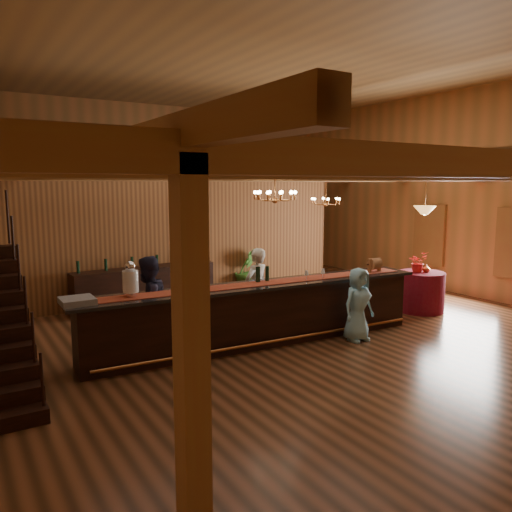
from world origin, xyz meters
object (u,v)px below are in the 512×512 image
beverage_dispenser (130,280)px  chandelier_right (326,201)px  pendant_lamp (425,210)px  tasting_bar (259,314)px  chandelier_left (275,195)px  bartender (256,289)px  round_table (421,292)px  staff_second (148,305)px  guest (358,304)px  backbar_shelf (146,287)px  raffle_drum (374,264)px  floor_plant (247,270)px

beverage_dispenser → chandelier_right: 6.81m
pendant_lamp → tasting_bar: bearing=-179.1°
chandelier_left → bartender: chandelier_left is taller
round_table → pendant_lamp: pendant_lamp is taller
round_table → tasting_bar: bearing=-179.1°
chandelier_right → staff_second: chandelier_right is taller
beverage_dispenser → chandelier_left: size_ratio=0.75×
beverage_dispenser → guest: beverage_dispenser is taller
backbar_shelf → bartender: 3.35m
raffle_drum → pendant_lamp: bearing=9.2°
bartender → beverage_dispenser: bearing=-6.1°
bartender → guest: 2.09m
staff_second → backbar_shelf: bearing=-142.3°
pendant_lamp → bartender: pendant_lamp is taller
backbar_shelf → chandelier_left: size_ratio=4.42×
backbar_shelf → chandelier_left: 4.53m
chandelier_left → raffle_drum: bearing=-11.2°
round_table → backbar_shelf: bearing=144.9°
chandelier_right → floor_plant: chandelier_right is taller
tasting_bar → pendant_lamp: pendant_lamp is taller
raffle_drum → staff_second: (-4.66, 0.86, -0.46)m
guest → floor_plant: bearing=82.2°
bartender → floor_plant: size_ratio=1.36×
pendant_lamp → floor_plant: 4.99m
tasting_bar → round_table: tasting_bar is taller
beverage_dispenser → chandelier_left: (2.86, 0.01, 1.35)m
chandelier_left → beverage_dispenser: bearing=-179.9°
tasting_bar → beverage_dispenser: bearing=178.6°
backbar_shelf → staff_second: staff_second is taller
staff_second → floor_plant: staff_second is taller
raffle_drum → guest: (-1.00, -0.60, -0.62)m
round_table → floor_plant: floor_plant is taller
chandelier_left → bartender: size_ratio=0.47×
bartender → staff_second: (-2.37, -0.18, 0.02)m
backbar_shelf → staff_second: 3.45m
chandelier_right → pendant_lamp: size_ratio=0.89×
guest → pendant_lamp: bearing=14.5°
bartender → guest: bearing=109.9°
backbar_shelf → round_table: (5.43, -3.82, -0.03)m
backbar_shelf → floor_plant: bearing=-0.7°
chandelier_left → bartender: bearing=94.9°
round_table → chandelier_left: (-4.09, 0.14, 2.32)m
bartender → guest: size_ratio=1.20×
chandelier_left → staff_second: (-2.43, 0.42, -1.92)m
round_table → chandelier_right: 3.48m
guest → bartender: bearing=125.2°
beverage_dispenser → floor_plant: 5.98m
round_table → staff_second: size_ratio=0.62×
chandelier_left → guest: size_ratio=0.56×
staff_second → round_table: bearing=141.3°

